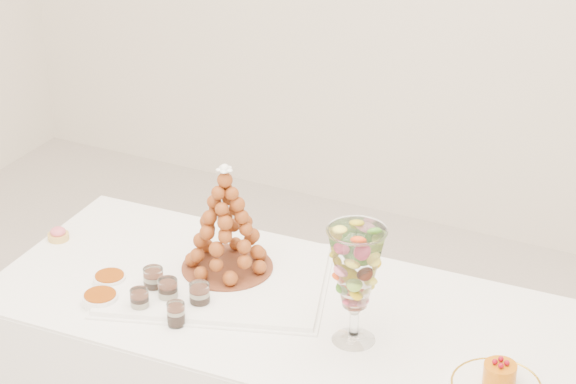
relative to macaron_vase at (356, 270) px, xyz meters
The scene contains 12 objects.
lace_tray 0.52m from the macaron_vase, 169.16° to the left, with size 0.61×0.46×0.02m, color white.
macaron_vase is the anchor object (origin of this frame).
pink_tart 1.05m from the macaron_vase, behind, with size 0.07×0.07×0.04m.
verrine_a 0.63m from the macaron_vase, behind, with size 0.06×0.06×0.08m, color white.
verrine_b 0.57m from the macaron_vase, behind, with size 0.06×0.06×0.07m, color white.
verrine_c 0.48m from the macaron_vase, behind, with size 0.06×0.06×0.08m, color white.
verrine_d 0.62m from the macaron_vase, 166.43° to the right, with size 0.05×0.05×0.07m, color white.
verrine_e 0.51m from the macaron_vase, 162.05° to the right, with size 0.05×0.05×0.07m, color white.
ramekin_back 0.76m from the macaron_vase, behind, with size 0.09×0.09×0.03m, color white.
ramekin_front 0.74m from the macaron_vase, 167.29° to the right, with size 0.10×0.10×0.03m, color white.
croquembouche 0.49m from the macaron_vase, 162.70° to the left, with size 0.27×0.27×0.33m.
mousse_cake 0.44m from the macaron_vase, ahead, with size 0.08×0.08×0.07m.
Camera 1 is at (1.24, -2.25, 2.38)m, focal length 70.00 mm.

